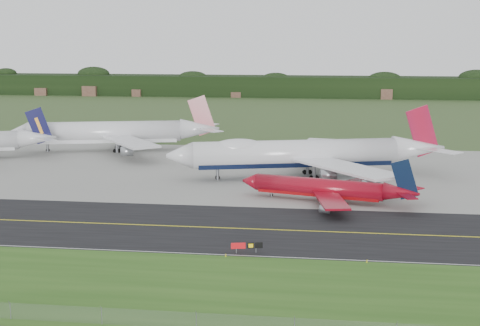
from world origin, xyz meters
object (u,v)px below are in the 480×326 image
jet_star_tail (116,133)px  jet_red_737 (328,189)px  jet_ba_747 (305,153)px  taxiway_sign (247,246)px

jet_star_tail → jet_red_737: bearing=-41.4°
jet_ba_747 → jet_star_tail: (-59.79, 32.84, -0.45)m
jet_red_737 → jet_star_tail: (-65.63, 57.84, 2.79)m
taxiway_sign → jet_ba_747: bearing=83.1°
jet_red_737 → taxiway_sign: jet_red_737 is taller
jet_star_tail → jet_ba_747: bearing=-28.8°
jet_ba_747 → jet_red_737: jet_ba_747 is taller
jet_ba_747 → jet_star_tail: 68.22m
jet_star_tail → taxiway_sign: jet_star_tail is taller
jet_red_737 → taxiway_sign: 39.16m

